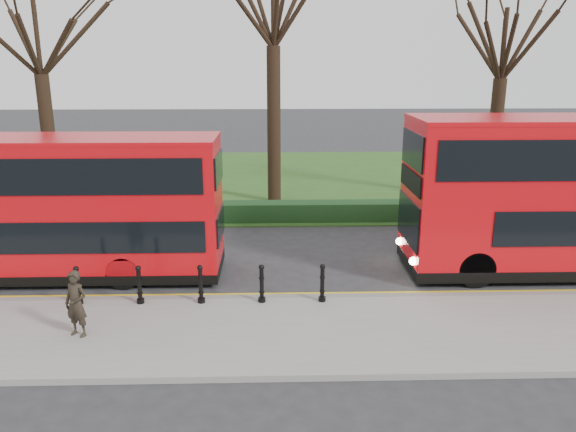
{
  "coord_description": "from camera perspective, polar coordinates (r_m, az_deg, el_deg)",
  "views": [
    {
      "loc": [
        1.95,
        -15.15,
        6.4
      ],
      "look_at": [
        2.37,
        0.5,
        2.0
      ],
      "focal_mm": 35.0,
      "sensor_mm": 36.0,
      "label": 1
    }
  ],
  "objects": [
    {
      "name": "ground",
      "position": [
        16.56,
        -8.25,
        -7.21
      ],
      "size": [
        120.0,
        120.0,
        0.0
      ],
      "primitive_type": "plane",
      "color": "#28282B",
      "rests_on": "ground"
    },
    {
      "name": "pavement",
      "position": [
        13.84,
        -9.67,
        -11.75
      ],
      "size": [
        60.0,
        4.0,
        0.15
      ],
      "primitive_type": "cube",
      "color": "gray",
      "rests_on": "ground"
    },
    {
      "name": "kerb",
      "position": [
        15.62,
        -8.67,
        -8.38
      ],
      "size": [
        60.0,
        0.25,
        0.16
      ],
      "primitive_type": "cube",
      "color": "slate",
      "rests_on": "ground"
    },
    {
      "name": "grass_verge",
      "position": [
        30.88,
        -5.14,
        3.73
      ],
      "size": [
        60.0,
        18.0,
        0.06
      ],
      "primitive_type": "cube",
      "color": "#284918",
      "rests_on": "ground"
    },
    {
      "name": "hedge",
      "position": [
        22.84,
        -6.39,
        0.37
      ],
      "size": [
        60.0,
        0.9,
        0.8
      ],
      "primitive_type": "cube",
      "color": "black",
      "rests_on": "ground"
    },
    {
      "name": "yellow_line_outer",
      "position": [
        15.92,
        -8.53,
        -8.16
      ],
      "size": [
        60.0,
        0.1,
        0.01
      ],
      "primitive_type": "cube",
      "color": "yellow",
      "rests_on": "ground"
    },
    {
      "name": "yellow_line_inner",
      "position": [
        16.11,
        -8.45,
        -7.88
      ],
      "size": [
        60.0,
        0.1,
        0.01
      ],
      "primitive_type": "cube",
      "color": "yellow",
      "rests_on": "ground"
    },
    {
      "name": "tree_left",
      "position": [
        27.08,
        -24.22,
        16.95
      ],
      "size": [
        6.7,
        6.7,
        10.47
      ],
      "color": "black",
      "rests_on": "ground"
    },
    {
      "name": "tree_right",
      "position": [
        27.1,
        21.15,
        16.72
      ],
      "size": [
        6.48,
        6.48,
        10.13
      ],
      "color": "black",
      "rests_on": "ground"
    },
    {
      "name": "bollard_row",
      "position": [
        15.08,
        -8.86,
        -6.92
      ],
      "size": [
        6.59,
        0.15,
        1.0
      ],
      "color": "black",
      "rests_on": "pavement"
    },
    {
      "name": "bus_lead",
      "position": [
        18.13,
        -23.93,
        0.71
      ],
      "size": [
        10.64,
        2.44,
        4.23
      ],
      "color": "red",
      "rests_on": "ground"
    },
    {
      "name": "pedestrian",
      "position": [
        13.98,
        -20.72,
        -8.35
      ],
      "size": [
        0.68,
        0.57,
        1.59
      ],
      "primitive_type": "imported",
      "rotation": [
        0.0,
        0.0,
        -0.39
      ],
      "color": "black",
      "rests_on": "pavement"
    }
  ]
}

